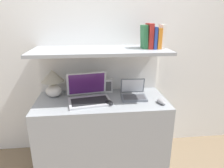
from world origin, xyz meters
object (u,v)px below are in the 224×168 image
(laptop_large, at_px, (89,96))
(book_red, at_px, (149,36))
(second_mouse, at_px, (161,102))
(book_orange, at_px, (157,38))
(table_lamp, at_px, (53,81))
(book_white, at_px, (162,36))
(computer_mouse, at_px, (109,103))
(book_blue, at_px, (153,38))
(laptop_small, at_px, (133,94))
(router_box, at_px, (107,86))
(book_green, at_px, (144,37))

(laptop_large, distance_m, book_red, 0.79)
(second_mouse, height_order, book_orange, book_orange)
(second_mouse, distance_m, book_orange, 0.59)
(table_lamp, xyz_separation_m, book_red, (0.91, -0.07, 0.43))
(laptop_large, xyz_separation_m, book_white, (0.69, 0.07, 0.53))
(computer_mouse, distance_m, book_blue, 0.72)
(laptop_small, xyz_separation_m, book_white, (0.26, 0.04, 0.54))
(laptop_small, relative_size, router_box, 1.71)
(second_mouse, bearing_deg, book_red, 111.95)
(router_box, bearing_deg, book_red, -18.57)
(book_blue, height_order, book_red, book_red)
(laptop_large, bearing_deg, laptop_small, 4.19)
(computer_mouse, distance_m, second_mouse, 0.48)
(second_mouse, xyz_separation_m, book_green, (-0.13, 0.21, 0.56))
(book_blue, bearing_deg, laptop_small, -166.34)
(table_lamp, height_order, book_green, book_green)
(laptop_small, bearing_deg, book_red, 17.27)
(book_blue, bearing_deg, book_green, 180.00)
(computer_mouse, height_order, book_red, book_red)
(router_box, bearing_deg, table_lamp, -173.44)
(router_box, relative_size, book_red, 0.65)
(table_lamp, bearing_deg, book_orange, -3.98)
(table_lamp, relative_size, computer_mouse, 2.08)
(laptop_large, xyz_separation_m, book_green, (0.52, 0.07, 0.53))
(book_green, bearing_deg, book_orange, 0.00)
(book_orange, relative_size, book_red, 0.82)
(laptop_large, relative_size, book_red, 1.91)
(second_mouse, height_order, book_blue, book_blue)
(laptop_large, bearing_deg, book_red, 7.43)
(laptop_small, xyz_separation_m, second_mouse, (0.22, -0.17, -0.02))
(book_white, relative_size, book_blue, 1.10)
(table_lamp, height_order, book_orange, book_orange)
(computer_mouse, xyz_separation_m, book_red, (0.39, 0.18, 0.57))
(book_white, height_order, book_red, book_red)
(laptop_small, bearing_deg, book_orange, 11.18)
(laptop_small, xyz_separation_m, book_green, (0.09, 0.04, 0.54))
(book_orange, bearing_deg, book_red, 180.00)
(laptop_small, xyz_separation_m, book_blue, (0.18, 0.04, 0.53))
(laptop_large, height_order, router_box, laptop_large)
(book_blue, bearing_deg, second_mouse, -77.36)
(book_blue, bearing_deg, book_white, 0.00)
(laptop_small, relative_size, book_orange, 1.34)
(laptop_large, height_order, book_green, book_green)
(laptop_small, bearing_deg, second_mouse, -37.52)
(laptop_large, relative_size, book_green, 2.02)
(second_mouse, distance_m, book_red, 0.61)
(laptop_large, xyz_separation_m, router_box, (0.18, 0.20, 0.02))
(book_white, xyz_separation_m, book_blue, (-0.08, 0.00, -0.01))
(second_mouse, height_order, book_white, book_white)
(router_box, xyz_separation_m, book_blue, (0.42, -0.13, 0.50))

